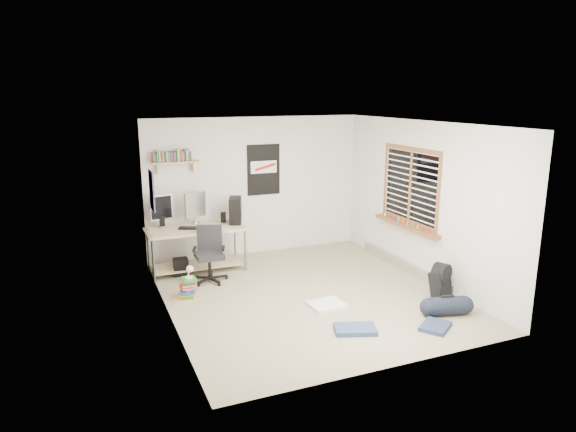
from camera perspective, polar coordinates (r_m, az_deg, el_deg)
name	(u,v)px	position (r m, az deg, el deg)	size (l,w,h in m)	color
floor	(306,295)	(7.70, 2.05, -8.72)	(4.00, 4.50, 0.01)	gray
ceiling	(308,123)	(7.14, 2.23, 10.27)	(4.00, 4.50, 0.01)	white
back_wall	(256,186)	(9.37, -3.62, 3.30)	(4.00, 0.01, 2.50)	silver
left_wall	(165,226)	(6.75, -13.53, -1.07)	(0.01, 4.50, 2.50)	silver
right_wall	(423,201)	(8.34, 14.78, 1.60)	(0.01, 4.50, 2.50)	silver
desk	(197,249)	(8.70, -10.10, -3.69)	(1.62, 0.71, 0.74)	tan
monitor_left	(162,214)	(8.75, -13.84, 0.22)	(0.39, 0.10, 0.43)	#98989D
monitor_right	(195,211)	(8.84, -10.26, 0.53)	(0.38, 0.10, 0.42)	#AEADB2
pc_tower	(235,210)	(8.81, -5.87, 0.65)	(0.20, 0.41, 0.43)	black
keyboard	(192,228)	(8.56, -10.60, -1.31)	(0.43, 0.15, 0.02)	black
speaker_left	(162,221)	(8.78, -13.81, -0.57)	(0.09, 0.09, 0.18)	black
speaker_right	(223,217)	(8.89, -7.20, -0.13)	(0.08, 0.08, 0.17)	black
office_chair	(209,252)	(8.14, -8.77, -3.93)	(0.57, 0.57, 0.88)	black
wall_shelf	(175,162)	(8.82, -12.41, 5.86)	(0.80, 0.22, 0.24)	tan
poster_back_wall	(264,170)	(9.35, -2.72, 5.15)	(0.62, 0.03, 0.92)	black
poster_left_wall	(152,191)	(7.87, -14.90, 2.75)	(0.02, 0.42, 0.60)	navy
window	(409,186)	(8.50, 13.35, 3.28)	(0.10, 1.50, 1.26)	brown
baseboard_heater	(405,266)	(8.84, 12.90, -5.42)	(0.08, 2.50, 0.18)	#B7B2A8
backpack	(440,285)	(7.83, 16.58, -7.31)	(0.31, 0.25, 0.42)	black
duffel_bag	(447,305)	(7.29, 17.23, -9.45)	(0.26, 0.26, 0.50)	black
tshirt	(327,305)	(7.31, 4.33, -9.79)	(0.48, 0.41, 0.04)	silver
jeans_a	(355,329)	(6.63, 7.48, -12.35)	(0.51, 0.33, 0.06)	navy
jeans_b	(435,326)	(6.91, 16.04, -11.70)	(0.42, 0.31, 0.05)	#212D4C
book_stack	(188,288)	(7.67, -11.07, -7.82)	(0.46, 0.38, 0.32)	brown
desk_lamp	(189,273)	(7.57, -10.97, -6.24)	(0.11, 0.19, 0.19)	white
subwoofer	(181,267)	(8.61, -11.82, -5.53)	(0.24, 0.24, 0.27)	black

